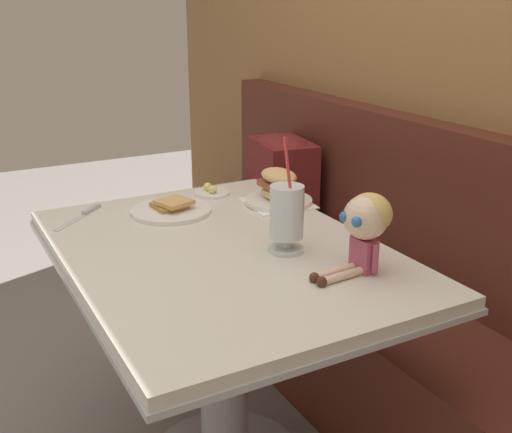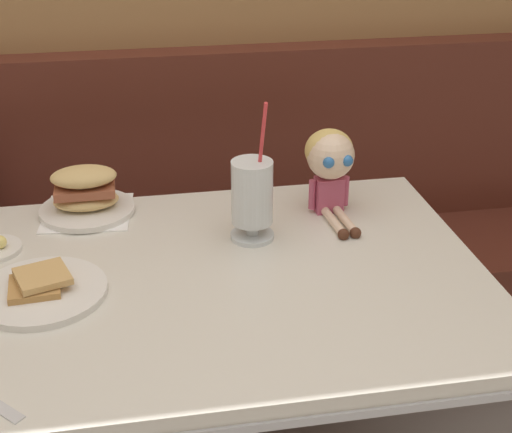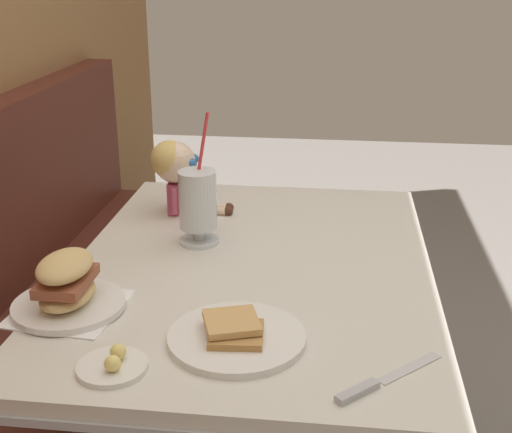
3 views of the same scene
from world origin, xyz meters
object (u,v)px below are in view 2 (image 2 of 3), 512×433
(sandwich_plate, at_px, (86,195))
(toast_plate, at_px, (41,290))
(milkshake_glass, at_px, (252,196))
(seated_doll, at_px, (330,160))

(sandwich_plate, bearing_deg, toast_plate, -102.87)
(milkshake_glass, bearing_deg, sandwich_plate, 152.48)
(milkshake_glass, relative_size, sandwich_plate, 1.43)
(sandwich_plate, height_order, seated_doll, seated_doll)
(toast_plate, height_order, milkshake_glass, milkshake_glass)
(toast_plate, bearing_deg, milkshake_glass, 19.63)
(toast_plate, xyz_separation_m, seated_doll, (0.64, 0.26, 0.12))
(sandwich_plate, bearing_deg, milkshake_glass, -27.52)
(toast_plate, distance_m, seated_doll, 0.70)
(seated_doll, bearing_deg, sandwich_plate, 171.23)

